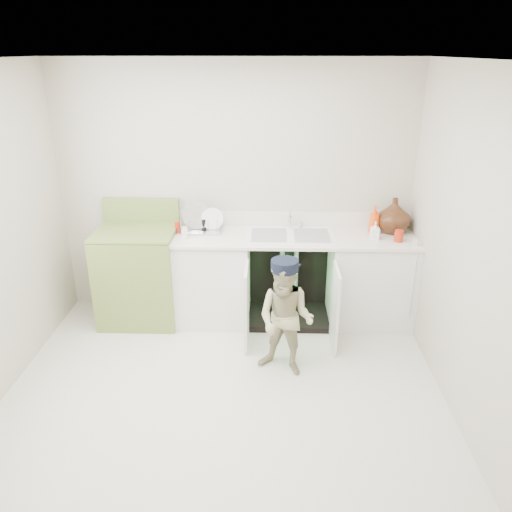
# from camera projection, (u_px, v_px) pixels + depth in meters

# --- Properties ---
(ground) EXTENTS (3.50, 3.50, 0.00)m
(ground) POSITION_uv_depth(u_px,v_px,m) (224.00, 391.00, 4.04)
(ground) COLOR beige
(ground) RESTS_ON ground
(room_shell) EXTENTS (6.00, 5.50, 1.26)m
(room_shell) POSITION_uv_depth(u_px,v_px,m) (220.00, 247.00, 3.56)
(room_shell) COLOR beige
(room_shell) RESTS_ON ground
(counter_run) EXTENTS (2.44, 1.02, 1.24)m
(counter_run) POSITION_uv_depth(u_px,v_px,m) (293.00, 275.00, 4.96)
(counter_run) COLOR silver
(counter_run) RESTS_ON ground
(avocado_stove) EXTENTS (0.76, 0.65, 1.19)m
(avocado_stove) POSITION_uv_depth(u_px,v_px,m) (139.00, 274.00, 4.97)
(avocado_stove) COLOR olive
(avocado_stove) RESTS_ON ground
(repair_worker) EXTENTS (0.59, 0.84, 1.02)m
(repair_worker) POSITION_uv_depth(u_px,v_px,m) (286.00, 318.00, 4.10)
(repair_worker) COLOR tan
(repair_worker) RESTS_ON ground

